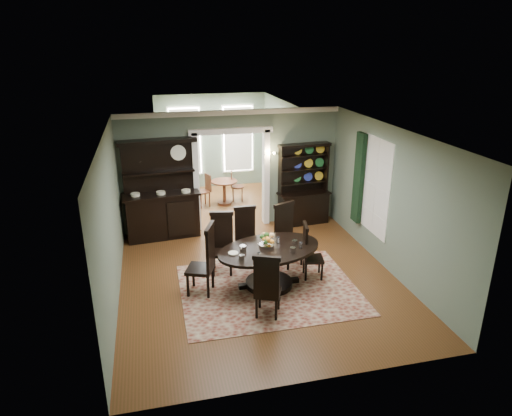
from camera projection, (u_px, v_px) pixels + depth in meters
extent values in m
cube|color=brown|center=(260.00, 280.00, 9.26)|extent=(5.50, 6.00, 0.01)
cube|color=silver|center=(260.00, 133.00, 8.21)|extent=(5.50, 6.00, 0.01)
cube|color=slate|center=(110.00, 224.00, 8.14)|extent=(0.01, 6.00, 3.00)
cube|color=slate|center=(390.00, 200.00, 9.33)|extent=(0.01, 6.00, 3.00)
cube|color=slate|center=(314.00, 290.00, 6.00)|extent=(5.50, 0.01, 3.00)
cube|color=slate|center=(158.00, 175.00, 11.07)|extent=(1.85, 0.01, 3.00)
cube|color=slate|center=(300.00, 166.00, 11.86)|extent=(1.85, 0.01, 3.00)
cube|color=slate|center=(230.00, 120.00, 11.03)|extent=(1.80, 0.01, 0.50)
cube|color=white|center=(231.00, 113.00, 10.92)|extent=(5.50, 0.10, 0.12)
cube|color=brown|center=(222.00, 203.00, 13.59)|extent=(3.50, 3.50, 0.01)
cube|color=silver|center=(219.00, 101.00, 12.54)|extent=(3.50, 3.50, 0.01)
cube|color=slate|center=(158.00, 157.00, 12.68)|extent=(0.01, 3.50, 3.00)
cube|color=slate|center=(279.00, 151.00, 13.44)|extent=(0.01, 3.50, 3.00)
cube|color=slate|center=(212.00, 141.00, 14.66)|extent=(3.50, 0.01, 3.00)
cube|color=white|center=(185.00, 141.00, 14.41)|extent=(1.05, 0.06, 2.20)
cube|color=white|center=(238.00, 139.00, 14.78)|extent=(1.05, 0.06, 2.20)
cube|color=white|center=(196.00, 182.00, 11.36)|extent=(0.14, 0.25, 2.50)
cube|color=white|center=(266.00, 177.00, 11.75)|extent=(0.14, 0.25, 2.50)
cube|color=white|center=(231.00, 130.00, 11.12)|extent=(2.08, 0.25, 0.14)
cube|color=white|center=(376.00, 187.00, 9.84)|extent=(0.02, 1.10, 2.00)
cube|color=white|center=(376.00, 187.00, 9.83)|extent=(0.01, 1.22, 2.12)
cube|color=black|center=(359.00, 178.00, 10.44)|extent=(0.10, 0.35, 2.10)
cube|color=#C58734|center=(269.00, 155.00, 11.48)|extent=(0.08, 0.05, 0.18)
sphere|color=#FFD88C|center=(266.00, 154.00, 11.29)|extent=(0.07, 0.07, 0.07)
sphere|color=#FFD88C|center=(274.00, 153.00, 11.33)|extent=(0.07, 0.07, 0.07)
cube|color=maroon|center=(269.00, 289.00, 8.91)|extent=(3.40, 2.72, 0.01)
ellipsoid|color=black|center=(269.00, 249.00, 8.77)|extent=(2.37, 1.82, 0.06)
cylinder|color=black|center=(269.00, 251.00, 8.79)|extent=(2.38, 2.38, 0.03)
cylinder|color=black|center=(269.00, 267.00, 8.90)|extent=(0.26, 0.26, 0.73)
cylinder|color=black|center=(269.00, 283.00, 9.03)|extent=(0.93, 0.93, 0.11)
cylinder|color=silver|center=(266.00, 245.00, 8.81)|extent=(0.29, 0.29, 0.05)
cube|color=black|center=(222.00, 253.00, 9.42)|extent=(0.53, 0.52, 0.06)
cube|color=black|center=(222.00, 231.00, 9.46)|extent=(0.46, 0.14, 0.77)
cube|color=black|center=(221.00, 213.00, 9.33)|extent=(0.50, 0.16, 0.08)
cylinder|color=black|center=(213.00, 267.00, 9.32)|extent=(0.05, 0.05, 0.46)
cylinder|color=black|center=(231.00, 266.00, 9.34)|extent=(0.05, 0.05, 0.46)
cylinder|color=black|center=(214.00, 259.00, 9.66)|extent=(0.05, 0.05, 0.46)
cylinder|color=black|center=(231.00, 258.00, 9.67)|extent=(0.05, 0.05, 0.46)
cube|color=black|center=(247.00, 245.00, 9.80)|extent=(0.45, 0.43, 0.06)
cube|color=black|center=(245.00, 225.00, 9.84)|extent=(0.45, 0.05, 0.75)
cube|color=black|center=(245.00, 208.00, 9.71)|extent=(0.48, 0.07, 0.08)
cylinder|color=black|center=(241.00, 258.00, 9.69)|extent=(0.05, 0.05, 0.44)
cylinder|color=black|center=(257.00, 257.00, 9.76)|extent=(0.05, 0.05, 0.44)
cylinder|color=black|center=(238.00, 251.00, 10.00)|extent=(0.05, 0.05, 0.44)
cylinder|color=black|center=(253.00, 250.00, 10.08)|extent=(0.05, 0.05, 0.44)
cube|color=black|center=(290.00, 244.00, 9.74)|extent=(0.62, 0.61, 0.06)
cube|color=black|center=(284.00, 223.00, 9.75)|extent=(0.46, 0.23, 0.82)
cube|color=black|center=(284.00, 205.00, 9.61)|extent=(0.51, 0.27, 0.08)
cylinder|color=black|center=(288.00, 260.00, 9.58)|extent=(0.05, 0.05, 0.48)
cylinder|color=black|center=(302.00, 255.00, 9.79)|extent=(0.05, 0.05, 0.48)
cylinder|color=black|center=(277.00, 253.00, 9.87)|extent=(0.05, 0.05, 0.48)
cylinder|color=black|center=(290.00, 249.00, 10.07)|extent=(0.05, 0.05, 0.48)
cube|color=black|center=(200.00, 269.00, 8.65)|extent=(0.62, 0.64, 0.07)
cube|color=black|center=(210.00, 249.00, 8.47)|extent=(0.23, 0.48, 0.85)
cube|color=black|center=(209.00, 228.00, 8.32)|extent=(0.27, 0.53, 0.09)
cylinder|color=black|center=(193.00, 275.00, 8.94)|extent=(0.05, 0.05, 0.50)
cylinder|color=black|center=(188.00, 285.00, 8.58)|extent=(0.05, 0.05, 0.50)
cylinder|color=black|center=(213.00, 276.00, 8.89)|extent=(0.05, 0.05, 0.50)
cylinder|color=black|center=(208.00, 287.00, 8.53)|extent=(0.05, 0.05, 0.50)
cube|color=black|center=(313.00, 259.00, 9.24)|extent=(0.47, 0.48, 0.05)
cube|color=black|center=(305.00, 243.00, 9.11)|extent=(0.13, 0.41, 0.70)
cube|color=black|center=(306.00, 226.00, 8.99)|extent=(0.15, 0.45, 0.07)
cylinder|color=black|center=(322.00, 272.00, 9.17)|extent=(0.04, 0.04, 0.41)
cylinder|color=black|center=(319.00, 264.00, 9.47)|extent=(0.04, 0.04, 0.41)
cylinder|color=black|center=(306.00, 272.00, 9.16)|extent=(0.04, 0.04, 0.41)
cylinder|color=black|center=(304.00, 264.00, 9.46)|extent=(0.04, 0.04, 0.41)
cube|color=black|center=(268.00, 293.00, 7.97)|extent=(0.57, 0.56, 0.06)
cube|color=black|center=(266.00, 279.00, 7.66)|extent=(0.42, 0.21, 0.74)
cube|color=black|center=(267.00, 258.00, 7.53)|extent=(0.46, 0.25, 0.08)
cylinder|color=black|center=(279.00, 299.00, 8.18)|extent=(0.05, 0.05, 0.44)
cylinder|color=black|center=(260.00, 297.00, 8.23)|extent=(0.05, 0.05, 0.44)
cylinder|color=black|center=(276.00, 310.00, 7.86)|extent=(0.05, 0.05, 0.44)
cylinder|color=black|center=(257.00, 308.00, 7.91)|extent=(0.05, 0.05, 0.44)
cube|color=black|center=(163.00, 216.00, 11.12)|extent=(1.77, 0.76, 1.08)
cube|color=black|center=(161.00, 194.00, 10.93)|extent=(1.88, 0.82, 0.05)
cube|color=black|center=(159.00, 166.00, 10.92)|extent=(1.72, 0.25, 1.27)
cube|color=black|center=(159.00, 172.00, 10.87)|extent=(1.69, 0.46, 0.04)
cube|color=black|center=(157.00, 141.00, 10.58)|extent=(1.86, 0.55, 0.09)
cube|color=black|center=(303.00, 208.00, 12.00)|extent=(1.31, 0.57, 0.82)
cube|color=black|center=(304.00, 193.00, 11.86)|extent=(1.40, 0.62, 0.04)
cube|color=black|center=(302.00, 168.00, 11.80)|extent=(1.27, 0.17, 1.23)
cube|color=black|center=(281.00, 171.00, 11.59)|extent=(0.07, 0.24, 1.27)
cube|color=black|center=(326.00, 168.00, 11.85)|extent=(0.07, 0.24, 1.27)
cube|color=black|center=(305.00, 145.00, 11.48)|extent=(1.38, 0.41, 0.07)
cube|color=black|center=(303.00, 183.00, 11.85)|extent=(1.29, 0.35, 0.03)
cube|color=black|center=(304.00, 169.00, 11.72)|extent=(1.29, 0.35, 0.03)
cube|color=black|center=(304.00, 155.00, 11.59)|extent=(1.29, 0.35, 0.03)
cylinder|color=#5D2E1A|center=(224.00, 181.00, 13.30)|extent=(0.77, 0.77, 0.04)
cylinder|color=#5D2E1A|center=(224.00, 192.00, 13.42)|extent=(0.10, 0.10, 0.67)
cylinder|color=#5D2E1A|center=(225.00, 203.00, 13.53)|extent=(0.42, 0.42, 0.06)
cylinder|color=#5D2E1A|center=(203.00, 192.00, 13.18)|extent=(0.40, 0.40, 0.04)
cube|color=#5D2E1A|center=(208.00, 183.00, 13.18)|extent=(0.15, 0.35, 0.50)
cylinder|color=#5D2E1A|center=(197.00, 199.00, 13.30)|extent=(0.04, 0.04, 0.45)
cylinder|color=#5D2E1A|center=(201.00, 201.00, 13.08)|extent=(0.04, 0.04, 0.45)
cylinder|color=#5D2E1A|center=(205.00, 197.00, 13.44)|extent=(0.04, 0.04, 0.45)
cylinder|color=#5D2E1A|center=(210.00, 199.00, 13.22)|extent=(0.04, 0.04, 0.45)
cylinder|color=#5D2E1A|center=(238.00, 187.00, 13.66)|extent=(0.39, 0.39, 0.04)
cube|color=#5D2E1A|center=(232.00, 179.00, 13.57)|extent=(0.10, 0.35, 0.49)
cylinder|color=#5D2E1A|center=(242.00, 195.00, 13.61)|extent=(0.03, 0.03, 0.44)
cylinder|color=#5D2E1A|center=(242.00, 192.00, 13.86)|extent=(0.03, 0.03, 0.44)
cylinder|color=#5D2E1A|center=(233.00, 195.00, 13.60)|extent=(0.03, 0.03, 0.44)
cylinder|color=#5D2E1A|center=(233.00, 192.00, 13.86)|extent=(0.03, 0.03, 0.44)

